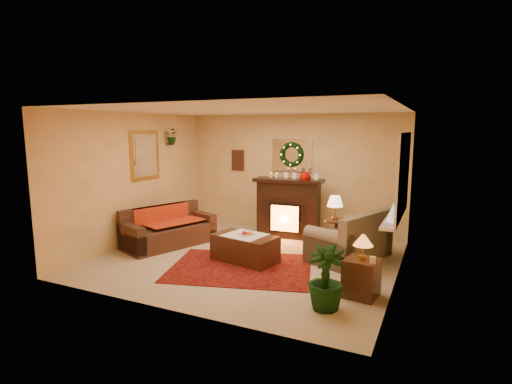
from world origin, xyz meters
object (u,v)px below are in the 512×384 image
at_px(sofa, 169,224).
at_px(coffee_table, 245,249).
at_px(fireplace, 288,211).
at_px(end_table_square, 361,278).
at_px(loveseat, 349,235).
at_px(side_table_round, 336,233).

height_order(sofa, coffee_table, sofa).
relative_size(fireplace, end_table_square, 2.43).
relative_size(loveseat, side_table_round, 2.54).
xyz_separation_m(sofa, fireplace, (1.90, 1.60, 0.12)).
height_order(loveseat, coffee_table, loveseat).
xyz_separation_m(sofa, side_table_round, (3.05, 1.09, -0.10)).
bearing_deg(fireplace, side_table_round, -28.13).
relative_size(side_table_round, coffee_table, 0.54).
bearing_deg(fireplace, end_table_square, -55.28).
bearing_deg(end_table_square, loveseat, 107.79).
height_order(side_table_round, end_table_square, side_table_round).
bearing_deg(loveseat, side_table_round, 151.56).
bearing_deg(coffee_table, sofa, -175.84).
bearing_deg(sofa, fireplace, 60.82).
relative_size(sofa, loveseat, 1.18).
xyz_separation_m(side_table_round, coffee_table, (-1.27, -1.31, -0.12)).
xyz_separation_m(fireplace, side_table_round, (1.15, -0.51, -0.22)).
height_order(fireplace, side_table_round, fireplace).
height_order(fireplace, coffee_table, fireplace).
bearing_deg(side_table_round, sofa, -160.40).
xyz_separation_m(end_table_square, coffee_table, (-2.11, 0.65, -0.06)).
relative_size(fireplace, side_table_round, 2.18).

